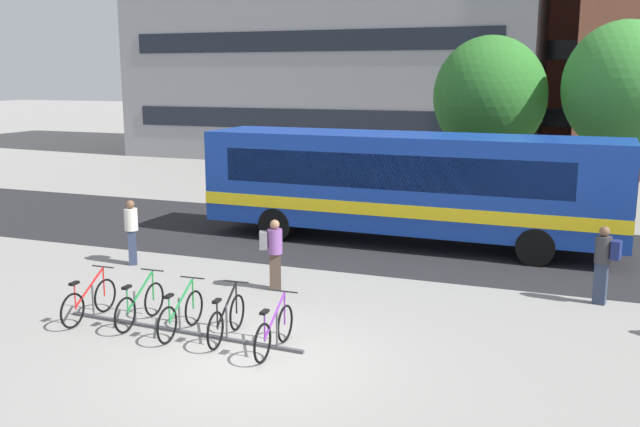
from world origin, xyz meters
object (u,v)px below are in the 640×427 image
object	(u,v)px
commuter_black_pack_1	(131,227)
parked_bicycle_purple_4	(274,331)
street_tree_0	(624,87)
parked_bicycle_red_0	(89,301)
street_tree_1	(490,97)
parked_bicycle_black_3	(227,320)
commuter_grey_pack_2	(273,249)
city_bus	(410,184)
parked_bicycle_green_2	(181,315)
commuter_navy_pack_3	(604,259)
parked_bicycle_green_1	(140,305)

from	to	relation	value
commuter_black_pack_1	parked_bicycle_purple_4	bearing A→B (deg)	22.14
street_tree_0	parked_bicycle_red_0	bearing A→B (deg)	-126.02
commuter_black_pack_1	street_tree_1	size ratio (longest dim) A/B	0.27
parked_bicycle_purple_4	parked_bicycle_black_3	bearing A→B (deg)	76.44
parked_bicycle_black_3	commuter_grey_pack_2	size ratio (longest dim) A/B	1.05
street_tree_1	parked_bicycle_black_3	bearing A→B (deg)	-100.67
commuter_black_pack_1	parked_bicycle_black_3	bearing A→B (deg)	18.22
city_bus	commuter_black_pack_1	world-z (taller)	city_bus
parked_bicycle_green_2	commuter_navy_pack_3	size ratio (longest dim) A/B	1.00
parked_bicycle_purple_4	commuter_black_pack_1	world-z (taller)	commuter_black_pack_1
parked_bicycle_black_3	parked_bicycle_purple_4	distance (m)	1.11
city_bus	commuter_black_pack_1	distance (m)	7.89
parked_bicycle_green_1	parked_bicycle_green_2	world-z (taller)	same
parked_bicycle_black_3	commuter_navy_pack_3	size ratio (longest dim) A/B	1.00
parked_bicycle_green_1	commuter_grey_pack_2	world-z (taller)	commuter_grey_pack_2
commuter_navy_pack_3	street_tree_1	size ratio (longest dim) A/B	0.28
parked_bicycle_black_3	street_tree_0	world-z (taller)	street_tree_0
parked_bicycle_green_1	street_tree_0	size ratio (longest dim) A/B	0.26
parked_bicycle_black_3	commuter_grey_pack_2	bearing A→B (deg)	3.38
parked_bicycle_purple_4	street_tree_1	distance (m)	15.30
city_bus	parked_bicycle_black_3	bearing A→B (deg)	-97.97
parked_bicycle_red_0	street_tree_1	world-z (taller)	street_tree_1
parked_bicycle_red_0	street_tree_1	bearing A→B (deg)	-22.73
parked_bicycle_black_3	commuter_black_pack_1	xyz separation A→B (m)	(-4.85, 3.86, 0.60)
parked_bicycle_green_2	city_bus	bearing A→B (deg)	-17.24
city_bus	parked_bicycle_green_2	size ratio (longest dim) A/B	7.00
parked_bicycle_black_3	street_tree_0	xyz separation A→B (m)	(7.03, 13.91, 4.09)
parked_bicycle_green_2	street_tree_0	bearing A→B (deg)	-32.13
parked_bicycle_green_2	commuter_navy_pack_3	bearing A→B (deg)	-59.96
parked_bicycle_purple_4	street_tree_1	xyz separation A→B (m)	(1.65, 14.75, 3.73)
parked_bicycle_green_1	street_tree_1	bearing A→B (deg)	-20.04
parked_bicycle_green_2	parked_bicycle_purple_4	distance (m)	2.04
parked_bicycle_purple_4	parked_bicycle_red_0	bearing A→B (deg)	85.87
parked_bicycle_purple_4	commuter_grey_pack_2	size ratio (longest dim) A/B	1.05
city_bus	commuter_grey_pack_2	xyz separation A→B (m)	(-1.84, -5.50, -0.83)
commuter_black_pack_1	commuter_grey_pack_2	distance (m)	4.43
commuter_navy_pack_3	street_tree_1	world-z (taller)	street_tree_1
parked_bicycle_green_1	commuter_navy_pack_3	distance (m)	9.75
parked_bicycle_green_1	parked_bicycle_purple_4	xyz separation A→B (m)	(3.08, -0.35, 0.00)
city_bus	commuter_black_pack_1	xyz separation A→B (m)	(-6.21, -4.80, -0.79)
parked_bicycle_green_1	parked_bicycle_green_2	xyz separation A→B (m)	(1.05, -0.18, 0.00)
parked_bicycle_green_1	street_tree_1	xyz separation A→B (m)	(4.73, 14.40, 3.73)
commuter_navy_pack_3	street_tree_1	xyz separation A→B (m)	(-3.84, 9.80, 3.12)
commuter_navy_pack_3	street_tree_0	world-z (taller)	street_tree_0
parked_bicycle_red_0	street_tree_1	xyz separation A→B (m)	(5.84, 14.55, 3.73)
parked_bicycle_green_1	street_tree_1	world-z (taller)	street_tree_1
parked_bicycle_green_2	street_tree_1	bearing A→B (deg)	-16.58
parked_bicycle_green_1	parked_bicycle_black_3	world-z (taller)	same
parked_bicycle_black_3	commuter_navy_pack_3	world-z (taller)	commuter_navy_pack_3
commuter_navy_pack_3	street_tree_1	distance (m)	10.98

